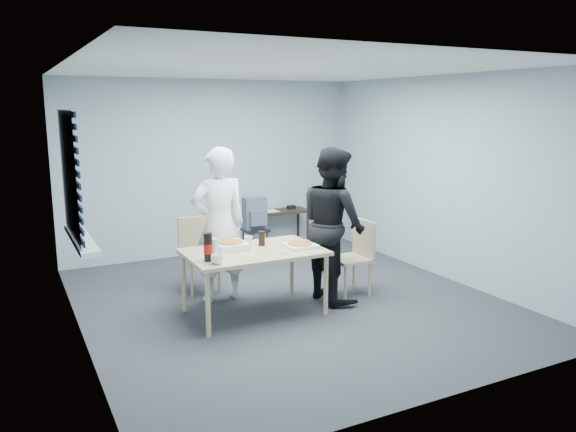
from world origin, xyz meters
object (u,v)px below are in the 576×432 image
person_black (333,224)px  stool (255,236)px  chair_right (356,252)px  mug_a (217,259)px  side_table (280,215)px  dining_table (254,256)px  chair_far (198,248)px  person_white (219,225)px  soda_bottle (208,247)px  backpack (255,214)px  mug_b (248,240)px

person_black → stool: size_ratio=3.72×
chair_right → mug_a: 1.93m
stool → mug_a: (-1.39, -2.25, 0.39)m
side_table → dining_table: bearing=-121.8°
stool → chair_far: bearing=-142.6°
chair_right → person_black: 0.50m
person_white → soda_bottle: (-0.40, -0.76, -0.05)m
chair_right → stool: (-0.49, 1.88, -0.15)m
person_white → chair_right: bearing=160.9°
soda_bottle → person_black: bearing=8.1°
chair_right → stool: size_ratio=1.87×
chair_right → dining_table: bearing=-177.7°
person_black → soda_bottle: bearing=98.1°
person_black → backpack: (-0.15, 1.88, -0.19)m
chair_far → soda_bottle: soda_bottle is taller
person_white → person_black: same height
dining_table → chair_right: (1.35, 0.06, -0.13)m
chair_far → side_table: chair_far is taller
dining_table → chair_right: 1.36m
soda_bottle → chair_right: bearing=7.0°
chair_far → person_white: size_ratio=0.50×
side_table → chair_right: bearing=-94.1°
mug_a → backpack: bearing=58.1°
person_white → person_black: 1.30m
backpack → soda_bottle: (-1.43, -2.10, 0.14)m
stool → soda_bottle: soda_bottle is taller
mug_a → soda_bottle: size_ratio=0.43×
side_table → stool: side_table is taller
side_table → mug_b: mug_b is taller
mug_b → soda_bottle: bearing=-144.0°
chair_far → soda_bottle: bearing=-103.3°
dining_table → chair_far: bearing=104.4°
dining_table → mug_b: 0.30m
chair_right → mug_b: 1.33m
backpack → soda_bottle: soda_bottle is taller
person_black → backpack: size_ratio=3.88×
mug_a → soda_bottle: bearing=107.8°
person_white → side_table: 2.55m
stool → mug_a: mug_a is taller
chair_far → chair_right: 1.91m
chair_far → side_table: 2.27m
person_white → mug_b: bearing=125.9°
chair_right → person_black: person_black is taller
person_black → mug_b: 0.99m
person_black → mug_a: (-1.53, -0.36, -0.13)m
side_table → mug_b: size_ratio=9.04×
chair_far → person_black: size_ratio=0.50×
chair_right → side_table: bearing=85.9°
stool → backpack: 0.33m
stool → soda_bottle: bearing=-124.1°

